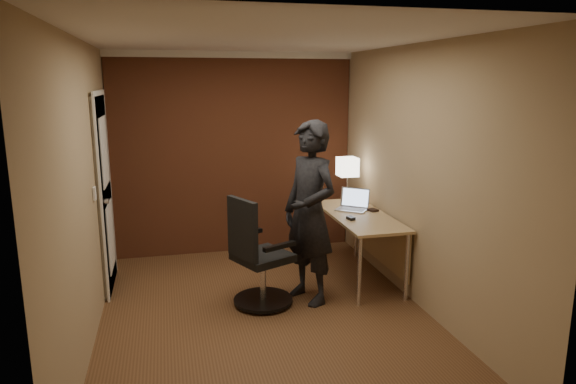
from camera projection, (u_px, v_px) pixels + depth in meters
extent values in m
plane|color=brown|center=(266.00, 315.00, 4.82)|extent=(4.00, 4.00, 0.00)
plane|color=white|center=(263.00, 38.00, 4.29)|extent=(4.00, 4.00, 0.00)
plane|color=tan|center=(234.00, 154.00, 6.45)|extent=(3.00, 0.00, 3.00)
plane|color=tan|center=(338.00, 259.00, 2.65)|extent=(3.00, 0.00, 3.00)
plane|color=tan|center=(85.00, 193.00, 4.21)|extent=(0.00, 4.00, 4.00)
plane|color=tan|center=(418.00, 177.00, 4.90)|extent=(0.00, 4.00, 4.00)
cube|color=brown|center=(234.00, 154.00, 6.42)|extent=(2.98, 0.06, 2.50)
cube|color=silver|center=(232.00, 55.00, 6.16)|extent=(3.00, 0.08, 0.08)
cube|color=silver|center=(340.00, 15.00, 2.43)|extent=(3.00, 0.08, 0.08)
cube|color=silver|center=(77.00, 40.00, 3.96)|extent=(0.08, 4.00, 0.08)
cube|color=silver|center=(422.00, 46.00, 4.63)|extent=(0.08, 4.00, 0.08)
cube|color=silver|center=(105.00, 195.00, 5.31)|extent=(0.05, 0.82, 2.02)
cube|color=silver|center=(106.00, 194.00, 5.31)|extent=(0.02, 0.92, 2.12)
cylinder|color=silver|center=(106.00, 201.00, 5.01)|extent=(0.05, 0.05, 0.05)
cube|color=silver|center=(95.00, 194.00, 4.66)|extent=(0.02, 0.08, 0.12)
cube|color=tan|center=(359.00, 215.00, 5.59)|extent=(0.60, 1.50, 0.03)
cube|color=tan|center=(382.00, 239.00, 5.72)|extent=(0.02, 1.38, 0.54)
cylinder|color=silver|center=(359.00, 271.00, 4.96)|extent=(0.04, 0.04, 0.70)
cylinder|color=silver|center=(318.00, 231.00, 6.27)|extent=(0.04, 0.04, 0.70)
cylinder|color=silver|center=(407.00, 267.00, 5.07)|extent=(0.04, 0.04, 0.70)
cylinder|color=silver|center=(356.00, 229.00, 6.39)|extent=(0.04, 0.04, 0.70)
cube|color=silver|center=(347.00, 201.00, 6.17)|extent=(0.11, 0.11, 0.01)
cylinder|color=silver|center=(347.00, 188.00, 6.14)|extent=(0.01, 0.01, 0.30)
cube|color=white|center=(347.00, 167.00, 6.08)|extent=(0.22, 0.22, 0.22)
cube|color=silver|center=(352.00, 210.00, 5.76)|extent=(0.40, 0.39, 0.01)
cube|color=silver|center=(355.00, 197.00, 5.83)|extent=(0.29, 0.25, 0.22)
cube|color=#B2CCF2|center=(355.00, 198.00, 5.82)|extent=(0.26, 0.22, 0.19)
cube|color=gray|center=(352.00, 209.00, 5.75)|extent=(0.30, 0.28, 0.00)
cube|color=black|center=(351.00, 218.00, 5.37)|extent=(0.08, 0.11, 0.03)
cube|color=black|center=(373.00, 210.00, 5.72)|extent=(0.11, 0.13, 0.02)
cylinder|color=black|center=(263.00, 300.00, 5.05)|extent=(0.58, 0.58, 0.03)
cylinder|color=silver|center=(263.00, 279.00, 5.01)|extent=(0.06, 0.06, 0.44)
cube|color=black|center=(263.00, 257.00, 4.96)|extent=(0.63, 0.63, 0.07)
cube|color=black|center=(242.00, 229.00, 4.75)|extent=(0.23, 0.42, 0.57)
cube|color=black|center=(247.00, 233.00, 5.13)|extent=(0.34, 0.20, 0.04)
cube|color=black|center=(280.00, 246.00, 4.72)|extent=(0.34, 0.20, 0.04)
imported|color=black|center=(310.00, 213.00, 4.98)|extent=(0.67, 0.77, 1.80)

